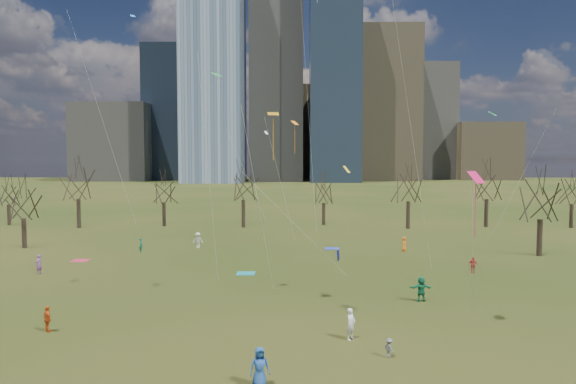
{
  "coord_description": "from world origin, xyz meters",
  "views": [
    {
      "loc": [
        0.7,
        -35.07,
        9.98
      ],
      "look_at": [
        0.0,
        12.0,
        7.0
      ],
      "focal_mm": 32.0,
      "sensor_mm": 36.0,
      "label": 1
    }
  ],
  "objects_px": {
    "blanket_crimson": "(80,260)",
    "person_1": "(351,324)",
    "blanket_teal": "(246,273)",
    "blanket_navy": "(332,248)",
    "person_0": "(260,367)",
    "person_4": "(48,319)"
  },
  "relations": [
    {
      "from": "blanket_teal",
      "to": "person_4",
      "type": "relative_size",
      "value": 1.04
    },
    {
      "from": "blanket_crimson",
      "to": "person_1",
      "type": "height_order",
      "value": "person_1"
    },
    {
      "from": "blanket_crimson",
      "to": "person_0",
      "type": "relative_size",
      "value": 0.89
    },
    {
      "from": "person_1",
      "to": "blanket_navy",
      "type": "bearing_deg",
      "value": 36.06
    },
    {
      "from": "blanket_crimson",
      "to": "blanket_navy",
      "type": "bearing_deg",
      "value": 15.95
    },
    {
      "from": "person_0",
      "to": "person_1",
      "type": "height_order",
      "value": "person_0"
    },
    {
      "from": "blanket_crimson",
      "to": "person_0",
      "type": "height_order",
      "value": "person_0"
    },
    {
      "from": "person_0",
      "to": "blanket_teal",
      "type": "bearing_deg",
      "value": 81.89
    },
    {
      "from": "blanket_crimson",
      "to": "person_1",
      "type": "distance_m",
      "value": 32.76
    },
    {
      "from": "blanket_teal",
      "to": "blanket_crimson",
      "type": "distance_m",
      "value": 17.8
    },
    {
      "from": "blanket_navy",
      "to": "blanket_crimson",
      "type": "height_order",
      "value": "same"
    },
    {
      "from": "blanket_teal",
      "to": "person_1",
      "type": "relative_size",
      "value": 0.91
    },
    {
      "from": "person_0",
      "to": "blanket_navy",
      "type": "bearing_deg",
      "value": 65.69
    },
    {
      "from": "blanket_teal",
      "to": "person_1",
      "type": "distance_m",
      "value": 18.02
    },
    {
      "from": "person_1",
      "to": "person_4",
      "type": "xyz_separation_m",
      "value": [
        -17.43,
        0.97,
        -0.11
      ]
    },
    {
      "from": "blanket_teal",
      "to": "person_0",
      "type": "bearing_deg",
      "value": -82.92
    },
    {
      "from": "blanket_crimson",
      "to": "person_4",
      "type": "bearing_deg",
      "value": -71.65
    },
    {
      "from": "blanket_crimson",
      "to": "person_4",
      "type": "height_order",
      "value": "person_4"
    },
    {
      "from": "blanket_navy",
      "to": "person_4",
      "type": "relative_size",
      "value": 1.04
    },
    {
      "from": "person_0",
      "to": "person_4",
      "type": "distance_m",
      "value": 14.57
    },
    {
      "from": "blanket_teal",
      "to": "blanket_navy",
      "type": "relative_size",
      "value": 1.0
    },
    {
      "from": "person_1",
      "to": "person_4",
      "type": "distance_m",
      "value": 17.46
    }
  ]
}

